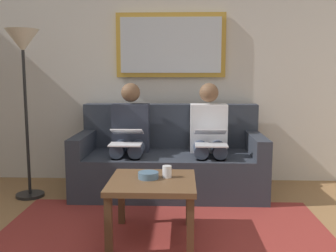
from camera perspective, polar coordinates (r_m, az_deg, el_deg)
wall_rear at (r=4.46m, az=0.44°, el=8.62°), size 6.00×0.12×2.60m
area_rug at (r=2.98m, az=-0.65°, el=-16.67°), size 2.60×1.80×0.01m
couch at (r=4.09m, az=0.22°, el=-5.28°), size 1.92×0.90×0.90m
framed_mirror at (r=4.38m, az=0.41°, el=11.91°), size 1.22×0.05×0.71m
coffee_table at (r=2.90m, az=-2.34°, el=-9.24°), size 0.64×0.64×0.46m
cup at (r=2.93m, az=-0.16°, el=-6.78°), size 0.07×0.07×0.09m
bowl at (r=2.90m, az=-2.94°, el=-7.31°), size 0.15×0.15×0.05m
person_left at (r=3.97m, az=6.10°, el=-1.36°), size 0.38×0.58×1.14m
laptop_silver at (r=3.73m, az=6.36°, el=-1.69°), size 0.31×0.35×0.15m
person_right at (r=4.00m, az=-5.68°, el=-1.29°), size 0.38×0.58×1.14m
laptop_white at (r=3.76m, az=-6.19°, el=-1.65°), size 0.31×0.34×0.15m
standing_lamp at (r=4.02m, az=-20.68°, el=9.21°), size 0.32×0.32×1.66m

